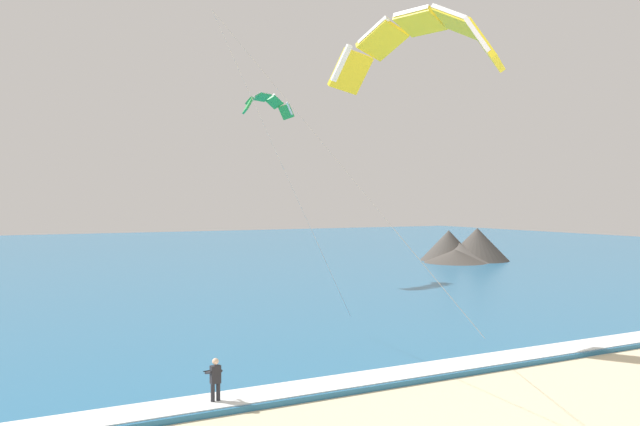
% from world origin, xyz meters
% --- Properties ---
extents(sea, '(200.00, 120.00, 0.20)m').
position_xyz_m(sea, '(0.00, 71.86, 0.10)').
color(sea, teal).
rests_on(sea, ground).
extents(surf_foam, '(200.00, 1.71, 0.04)m').
position_xyz_m(surf_foam, '(0.00, 12.86, 0.22)').
color(surf_foam, white).
rests_on(surf_foam, sea).
extents(surfboard, '(0.57, 1.43, 0.09)m').
position_xyz_m(surfboard, '(-3.15, 12.74, 0.03)').
color(surfboard, yellow).
rests_on(surfboard, ground).
extents(kitesurfer, '(0.55, 0.55, 1.69)m').
position_xyz_m(kitesurfer, '(-3.16, 12.76, 0.94)').
color(kitesurfer, '#232328').
rests_on(kitesurfer, ground).
extents(kite_primary, '(12.69, 8.93, 14.55)m').
position_xyz_m(kite_primary, '(7.61, 16.34, 14.36)').
color(kite_primary, yellow).
extents(kite_distant, '(5.49, 3.20, 2.15)m').
position_xyz_m(kite_distant, '(11.23, 43.07, 15.45)').
color(kite_distant, green).
extents(headland_right, '(11.51, 9.88, 3.92)m').
position_xyz_m(headland_right, '(37.49, 48.61, 1.54)').
color(headland_right, '#47423D').
rests_on(headland_right, ground).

